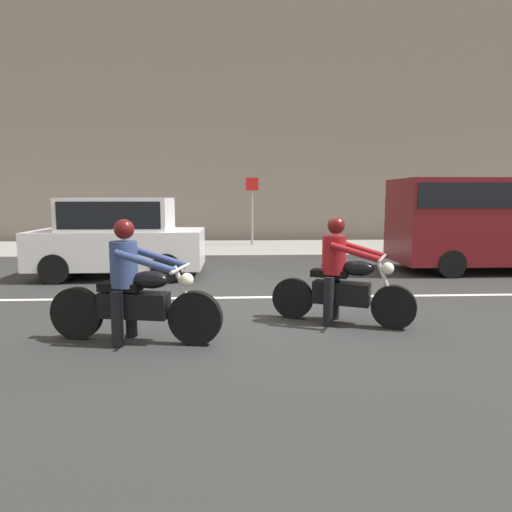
{
  "coord_description": "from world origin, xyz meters",
  "views": [
    {
      "loc": [
        -0.5,
        -7.12,
        1.84
      ],
      "look_at": [
        -0.18,
        -0.62,
        0.97
      ],
      "focal_mm": 31.51,
      "sensor_mm": 36.0,
      "label": 1
    }
  ],
  "objects_px": {
    "motorcycle_with_rider_crimson": "(341,280)",
    "motorcycle_with_rider_denim_blue": "(133,293)",
    "street_sign_post": "(252,204)",
    "parked_van_maroon": "(498,218)",
    "parked_hatchback_white": "(119,237)"
  },
  "relations": [
    {
      "from": "motorcycle_with_rider_crimson",
      "to": "parked_van_maroon",
      "type": "height_order",
      "value": "parked_van_maroon"
    },
    {
      "from": "street_sign_post",
      "to": "parked_van_maroon",
      "type": "bearing_deg",
      "value": -41.25
    },
    {
      "from": "parked_van_maroon",
      "to": "street_sign_post",
      "type": "height_order",
      "value": "street_sign_post"
    },
    {
      "from": "parked_hatchback_white",
      "to": "parked_van_maroon",
      "type": "bearing_deg",
      "value": 2.58
    },
    {
      "from": "motorcycle_with_rider_denim_blue",
      "to": "motorcycle_with_rider_crimson",
      "type": "bearing_deg",
      "value": 14.26
    },
    {
      "from": "parked_van_maroon",
      "to": "motorcycle_with_rider_denim_blue",
      "type": "bearing_deg",
      "value": -146.56
    },
    {
      "from": "motorcycle_with_rider_crimson",
      "to": "street_sign_post",
      "type": "bearing_deg",
      "value": 95.47
    },
    {
      "from": "motorcycle_with_rider_denim_blue",
      "to": "parked_van_maroon",
      "type": "xyz_separation_m",
      "value": [
        7.71,
        5.09,
        0.68
      ]
    },
    {
      "from": "motorcycle_with_rider_denim_blue",
      "to": "parked_van_maroon",
      "type": "height_order",
      "value": "parked_van_maroon"
    },
    {
      "from": "motorcycle_with_rider_denim_blue",
      "to": "parked_van_maroon",
      "type": "distance_m",
      "value": 9.26
    },
    {
      "from": "motorcycle_with_rider_denim_blue",
      "to": "street_sign_post",
      "type": "bearing_deg",
      "value": 79.44
    },
    {
      "from": "motorcycle_with_rider_crimson",
      "to": "motorcycle_with_rider_denim_blue",
      "type": "xyz_separation_m",
      "value": [
        -2.8,
        -0.71,
        -0.0
      ]
    },
    {
      "from": "motorcycle_with_rider_crimson",
      "to": "motorcycle_with_rider_denim_blue",
      "type": "relative_size",
      "value": 0.87
    },
    {
      "from": "parked_van_maroon",
      "to": "street_sign_post",
      "type": "distance_m",
      "value": 7.73
    },
    {
      "from": "parked_van_maroon",
      "to": "parked_hatchback_white",
      "type": "distance_m",
      "value": 9.06
    }
  ]
}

